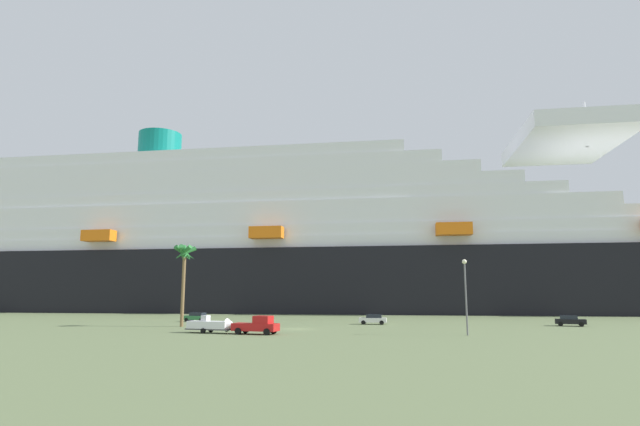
# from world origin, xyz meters

# --- Properties ---
(ground_plane) EXTENTS (600.00, 600.00, 0.00)m
(ground_plane) POSITION_xyz_m (0.00, 30.00, 0.00)
(ground_plane) COLOR #66754C
(cruise_ship) EXTENTS (296.90, 59.14, 60.97)m
(cruise_ship) POSITION_xyz_m (-23.39, 62.77, 17.02)
(cruise_ship) COLOR black
(cruise_ship) RESTS_ON ground_plane
(pickup_truck) EXTENTS (5.73, 2.60, 2.20)m
(pickup_truck) POSITION_xyz_m (-2.10, -9.79, 1.04)
(pickup_truck) COLOR red
(pickup_truck) RESTS_ON ground_plane
(small_boat_on_trailer) EXTENTS (7.54, 2.25, 2.15)m
(small_boat_on_trailer) POSITION_xyz_m (-8.04, -9.35, 0.96)
(small_boat_on_trailer) COLOR #595960
(small_boat_on_trailer) RESTS_ON ground_plane
(palm_tree) EXTENTS (3.46, 3.52, 12.25)m
(palm_tree) POSITION_xyz_m (-18.09, 0.72, 9.91)
(palm_tree) COLOR brown
(palm_tree) RESTS_ON ground_plane
(street_lamp) EXTENTS (0.56, 0.56, 8.92)m
(street_lamp) POSITION_xyz_m (22.45, -5.31, 5.72)
(street_lamp) COLOR slate
(street_lamp) RESTS_ON ground_plane
(parked_car_green_wagon) EXTENTS (4.41, 2.30, 1.58)m
(parked_car_green_wagon) POSITION_xyz_m (-22.36, 13.54, 0.83)
(parked_car_green_wagon) COLOR #2D723F
(parked_car_green_wagon) RESTS_ON ground_plane
(parked_car_black_coupe) EXTENTS (4.51, 2.60, 1.58)m
(parked_car_black_coupe) POSITION_xyz_m (38.13, 16.13, 0.83)
(parked_car_black_coupe) COLOR black
(parked_car_black_coupe) RESTS_ON ground_plane
(parked_car_white_van) EXTENTS (4.45, 2.33, 1.58)m
(parked_car_white_van) POSITION_xyz_m (8.70, 13.15, 0.83)
(parked_car_white_van) COLOR white
(parked_car_white_van) RESTS_ON ground_plane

